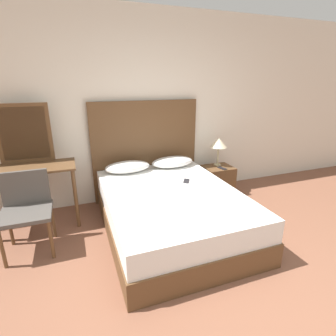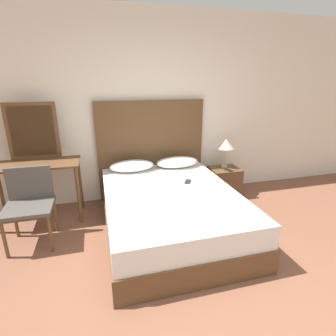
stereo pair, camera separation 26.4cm
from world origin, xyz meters
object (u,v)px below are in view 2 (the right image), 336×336
(chair, at_px, (29,200))
(bed, at_px, (170,211))
(phone_on_bed, at_px, (188,182))
(nightstand, at_px, (224,182))
(phone_on_nightstand, at_px, (228,170))
(table_lamp, at_px, (226,144))
(vanity_desk, at_px, (36,173))

(chair, bearing_deg, bed, -7.34)
(phone_on_bed, xyz_separation_m, nightstand, (0.80, 0.54, -0.30))
(phone_on_bed, xyz_separation_m, phone_on_nightstand, (0.81, 0.45, -0.07))
(phone_on_bed, distance_m, nightstand, 1.01)
(bed, height_order, table_lamp, table_lamp)
(vanity_desk, xyz_separation_m, chair, (0.01, -0.49, -0.15))
(vanity_desk, height_order, chair, chair)
(chair, bearing_deg, vanity_desk, 90.60)
(bed, distance_m, nightstand, 1.33)
(bed, distance_m, table_lamp, 1.50)
(bed, distance_m, phone_on_bed, 0.45)
(bed, distance_m, phone_on_nightstand, 1.30)
(phone_on_bed, bearing_deg, chair, -179.68)
(chair, bearing_deg, table_lamp, 13.24)
(phone_on_bed, relative_size, nightstand, 0.37)
(phone_on_bed, height_order, nightstand, phone_on_bed)
(table_lamp, relative_size, phone_on_nightstand, 2.76)
(table_lamp, height_order, vanity_desk, table_lamp)
(bed, relative_size, nightstand, 4.57)
(nightstand, relative_size, table_lamp, 1.01)
(bed, height_order, nightstand, bed)
(vanity_desk, relative_size, chair, 1.27)
(bed, xyz_separation_m, vanity_desk, (-1.56, 0.69, 0.39))
(phone_on_nightstand, height_order, vanity_desk, vanity_desk)
(phone_on_bed, distance_m, chair, 1.85)
(nightstand, bearing_deg, table_lamp, 74.46)
(vanity_desk, bearing_deg, bed, -23.70)
(table_lamp, bearing_deg, vanity_desk, -176.93)
(table_lamp, distance_m, phone_on_nightstand, 0.40)
(chair, bearing_deg, phone_on_nightstand, 9.77)
(nightstand, distance_m, chair, 2.72)
(nightstand, height_order, table_lamp, table_lamp)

